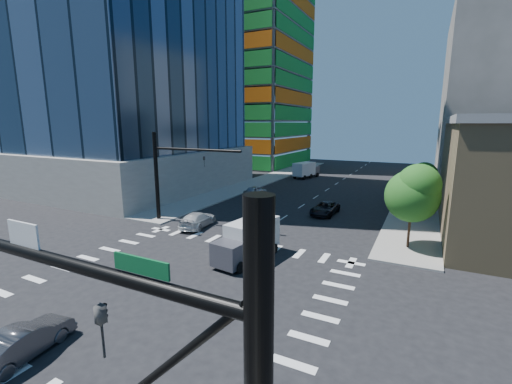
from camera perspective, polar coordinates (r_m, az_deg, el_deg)
The scene contains 14 objects.
ground at distance 22.43m, azimuth -13.69°, elevation -15.43°, with size 160.00×160.00×0.00m, color black.
road_markings at distance 22.42m, azimuth -13.69°, elevation -15.42°, with size 20.00×20.00×0.01m, color silver.
sidewalk_ne at distance 55.98m, azimuth 25.32°, elevation 0.04°, with size 5.00×60.00×0.15m, color gray.
sidewalk_nw at distance 61.61m, azimuth 1.46°, elevation 2.08°, with size 5.00×60.00×0.15m, color gray.
construction_building at distance 88.32m, azimuth -1.37°, elevation 20.87°, with size 25.16×34.50×70.60m.
signal_mast_nw at distance 35.61m, azimuth -14.54°, elevation 3.73°, with size 10.20×0.40×9.00m.
tree_south at distance 29.48m, azimuth 24.86°, elevation -0.07°, with size 4.16×4.16×6.82m.
tree_north at distance 41.43m, azimuth 25.80°, elevation 1.88°, with size 3.54×3.52×5.78m.
car_nb_far at distance 38.94m, azimuth 11.42°, elevation -2.70°, with size 2.28×4.95×1.38m, color black.
car_sb_near at distance 34.11m, azimuth -9.72°, elevation -4.56°, with size 2.06×5.06×1.47m, color silver.
car_sb_mid at distance 48.10m, azimuth -0.11°, elevation 0.21°, with size 1.66×4.12×1.40m, color silver.
car_sb_cross at distance 19.07m, azimuth -34.22°, elevation -19.89°, with size 1.49×4.29×1.41m, color #434247.
box_truck_near at distance 25.53m, azimuth -1.73°, elevation -8.63°, with size 3.05×5.71×2.85m.
box_truck_far at distance 64.82m, azimuth 8.45°, elevation 3.50°, with size 3.68×5.96×2.91m.
Camera 1 is at (13.25, -15.09, 9.98)m, focal length 24.00 mm.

